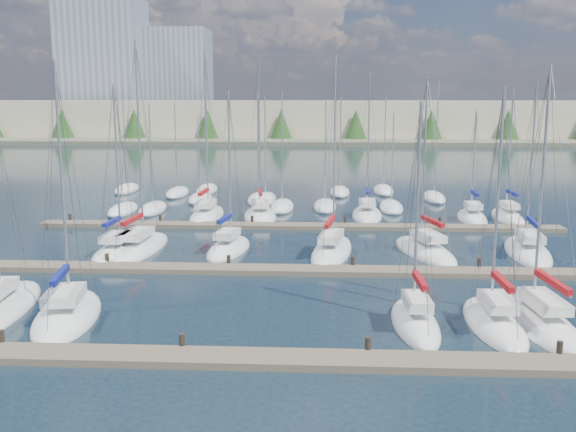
{
  "coord_description": "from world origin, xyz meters",
  "views": [
    {
      "loc": [
        1.98,
        -23.04,
        10.9
      ],
      "look_at": [
        0.0,
        14.0,
        4.0
      ],
      "focal_mm": 40.0,
      "sensor_mm": 36.0,
      "label": 1
    }
  ],
  "objects_px": {
    "sailboat_p": "(367,214)",
    "sailboat_h": "(118,252)",
    "sailboat_f": "(539,322)",
    "sailboat_q": "(472,218)",
    "sailboat_d": "(415,322)",
    "sailboat_n": "(207,215)",
    "sailboat_o": "(260,215)",
    "sailboat_k": "(332,251)",
    "sailboat_i": "(140,248)",
    "sailboat_e": "(494,323)",
    "sailboat_c": "(67,315)",
    "sailboat_l": "(425,251)",
    "sailboat_m": "(528,251)",
    "sailboat_r": "(508,217)",
    "sailboat_j": "(229,249)"
  },
  "relations": [
    {
      "from": "sailboat_h",
      "to": "sailboat_i",
      "type": "distance_m",
      "value": 1.73
    },
    {
      "from": "sailboat_l",
      "to": "sailboat_c",
      "type": "xyz_separation_m",
      "value": [
        -19.97,
        -14.63,
        0.0
      ]
    },
    {
      "from": "sailboat_o",
      "to": "sailboat_f",
      "type": "bearing_deg",
      "value": -66.54
    },
    {
      "from": "sailboat_l",
      "to": "sailboat_k",
      "type": "distance_m",
      "value": 6.6
    },
    {
      "from": "sailboat_d",
      "to": "sailboat_c",
      "type": "bearing_deg",
      "value": 177.86
    },
    {
      "from": "sailboat_k",
      "to": "sailboat_r",
      "type": "distance_m",
      "value": 21.3
    },
    {
      "from": "sailboat_p",
      "to": "sailboat_c",
      "type": "height_order",
      "value": "sailboat_p"
    },
    {
      "from": "sailboat_h",
      "to": "sailboat_f",
      "type": "relative_size",
      "value": 0.95
    },
    {
      "from": "sailboat_f",
      "to": "sailboat_q",
      "type": "xyz_separation_m",
      "value": [
        2.98,
        27.39,
        -0.0
      ]
    },
    {
      "from": "sailboat_e",
      "to": "sailboat_f",
      "type": "xyz_separation_m",
      "value": [
        2.22,
        0.3,
        -0.01
      ]
    },
    {
      "from": "sailboat_h",
      "to": "sailboat_r",
      "type": "relative_size",
      "value": 1.01
    },
    {
      "from": "sailboat_i",
      "to": "sailboat_o",
      "type": "distance_m",
      "value": 15.24
    },
    {
      "from": "sailboat_m",
      "to": "sailboat_e",
      "type": "xyz_separation_m",
      "value": [
        -6.2,
        -14.92,
        0.01
      ]
    },
    {
      "from": "sailboat_h",
      "to": "sailboat_c",
      "type": "bearing_deg",
      "value": -80.92
    },
    {
      "from": "sailboat_r",
      "to": "sailboat_f",
      "type": "distance_m",
      "value": 28.54
    },
    {
      "from": "sailboat_n",
      "to": "sailboat_p",
      "type": "distance_m",
      "value": 14.79
    },
    {
      "from": "sailboat_r",
      "to": "sailboat_d",
      "type": "xyz_separation_m",
      "value": [
        -12.3,
        -28.29,
        -0.0
      ]
    },
    {
      "from": "sailboat_h",
      "to": "sailboat_n",
      "type": "bearing_deg",
      "value": 77.81
    },
    {
      "from": "sailboat_o",
      "to": "sailboat_d",
      "type": "bearing_deg",
      "value": -77.04
    },
    {
      "from": "sailboat_o",
      "to": "sailboat_c",
      "type": "relative_size",
      "value": 1.12
    },
    {
      "from": "sailboat_j",
      "to": "sailboat_f",
      "type": "xyz_separation_m",
      "value": [
        17.23,
        -14.24,
        -0.01
      ]
    },
    {
      "from": "sailboat_p",
      "to": "sailboat_h",
      "type": "bearing_deg",
      "value": -137.29
    },
    {
      "from": "sailboat_o",
      "to": "sailboat_f",
      "type": "distance_m",
      "value": 31.84
    },
    {
      "from": "sailboat_h",
      "to": "sailboat_i",
      "type": "height_order",
      "value": "sailboat_i"
    },
    {
      "from": "sailboat_k",
      "to": "sailboat_q",
      "type": "xyz_separation_m",
      "value": [
        12.82,
        13.46,
        -0.01
      ]
    },
    {
      "from": "sailboat_n",
      "to": "sailboat_k",
      "type": "xyz_separation_m",
      "value": [
        11.3,
        -13.34,
        -0.01
      ]
    },
    {
      "from": "sailboat_m",
      "to": "sailboat_d",
      "type": "relative_size",
      "value": 1.11
    },
    {
      "from": "sailboat_f",
      "to": "sailboat_o",
      "type": "bearing_deg",
      "value": 116.24
    },
    {
      "from": "sailboat_j",
      "to": "sailboat_q",
      "type": "height_order",
      "value": "sailboat_j"
    },
    {
      "from": "sailboat_m",
      "to": "sailboat_k",
      "type": "distance_m",
      "value": 13.84
    },
    {
      "from": "sailboat_p",
      "to": "sailboat_f",
      "type": "distance_m",
      "value": 29.16
    },
    {
      "from": "sailboat_n",
      "to": "sailboat_i",
      "type": "height_order",
      "value": "sailboat_n"
    },
    {
      "from": "sailboat_i",
      "to": "sailboat_f",
      "type": "relative_size",
      "value": 1.18
    },
    {
      "from": "sailboat_m",
      "to": "sailboat_f",
      "type": "bearing_deg",
      "value": -98.51
    },
    {
      "from": "sailboat_q",
      "to": "sailboat_k",
      "type": "bearing_deg",
      "value": -129.95
    },
    {
      "from": "sailboat_i",
      "to": "sailboat_e",
      "type": "height_order",
      "value": "sailboat_i"
    },
    {
      "from": "sailboat_o",
      "to": "sailboat_m",
      "type": "bearing_deg",
      "value": -39.48
    },
    {
      "from": "sailboat_p",
      "to": "sailboat_d",
      "type": "height_order",
      "value": "sailboat_p"
    },
    {
      "from": "sailboat_j",
      "to": "sailboat_n",
      "type": "bearing_deg",
      "value": 115.16
    },
    {
      "from": "sailboat_p",
      "to": "sailboat_r",
      "type": "xyz_separation_m",
      "value": [
        12.68,
        -0.61,
        0.01
      ]
    },
    {
      "from": "sailboat_i",
      "to": "sailboat_n",
      "type": "bearing_deg",
      "value": 83.32
    },
    {
      "from": "sailboat_l",
      "to": "sailboat_p",
      "type": "xyz_separation_m",
      "value": [
        -3.14,
        14.13,
        0.01
      ]
    },
    {
      "from": "sailboat_o",
      "to": "sailboat_p",
      "type": "relative_size",
      "value": 1.09
    },
    {
      "from": "sailboat_r",
      "to": "sailboat_f",
      "type": "xyz_separation_m",
      "value": [
        -6.29,
        -27.84,
        -0.01
      ]
    },
    {
      "from": "sailboat_l",
      "to": "sailboat_n",
      "type": "bearing_deg",
      "value": 129.66
    },
    {
      "from": "sailboat_n",
      "to": "sailboat_l",
      "type": "height_order",
      "value": "sailboat_n"
    },
    {
      "from": "sailboat_o",
      "to": "sailboat_r",
      "type": "relative_size",
      "value": 1.22
    },
    {
      "from": "sailboat_h",
      "to": "sailboat_p",
      "type": "distance_m",
      "value": 24.17
    },
    {
      "from": "sailboat_n",
      "to": "sailboat_p",
      "type": "xyz_separation_m",
      "value": [
        14.75,
        1.18,
        -0.01
      ]
    },
    {
      "from": "sailboat_j",
      "to": "sailboat_r",
      "type": "bearing_deg",
      "value": 38.5
    }
  ]
}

